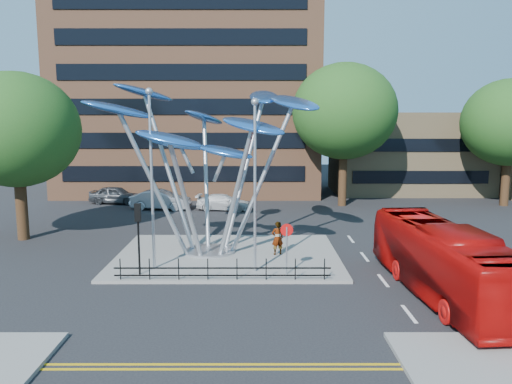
{
  "coord_description": "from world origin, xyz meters",
  "views": [
    {
      "loc": [
        0.53,
        -20.44,
        7.57
      ],
      "look_at": [
        0.55,
        4.0,
        3.9
      ],
      "focal_mm": 35.0,
      "sensor_mm": 36.0,
      "label": 1
    }
  ],
  "objects_px": {
    "no_entry_sign_island": "(287,240)",
    "red_bus": "(443,261)",
    "leaf_sculpture": "(208,130)",
    "parked_car_mid": "(161,200)",
    "traffic_light_island": "(138,224)",
    "pedestrian": "(277,238)",
    "tree_far": "(510,123)",
    "parked_car_right": "(224,202)",
    "street_lamp_right": "(255,170)",
    "parked_car_left": "(116,195)",
    "tree_left": "(16,130)",
    "tree_right": "(344,112)",
    "street_lamp_left": "(151,164)"
  },
  "relations": [
    {
      "from": "tree_right",
      "to": "tree_left",
      "type": "distance_m",
      "value": 25.09
    },
    {
      "from": "leaf_sculpture",
      "to": "parked_car_right",
      "type": "distance_m",
      "value": 14.63
    },
    {
      "from": "no_entry_sign_island",
      "to": "parked_car_left",
      "type": "bearing_deg",
      "value": 124.0
    },
    {
      "from": "street_lamp_right",
      "to": "pedestrian",
      "type": "distance_m",
      "value": 5.14
    },
    {
      "from": "tree_right",
      "to": "street_lamp_left",
      "type": "height_order",
      "value": "tree_right"
    },
    {
      "from": "parked_car_left",
      "to": "parked_car_right",
      "type": "distance_m",
      "value": 10.18
    },
    {
      "from": "red_bus",
      "to": "parked_car_left",
      "type": "bearing_deg",
      "value": 127.33
    },
    {
      "from": "parked_car_mid",
      "to": "traffic_light_island",
      "type": "bearing_deg",
      "value": -165.74
    },
    {
      "from": "parked_car_mid",
      "to": "pedestrian",
      "type": "bearing_deg",
      "value": -140.85
    },
    {
      "from": "traffic_light_island",
      "to": "pedestrian",
      "type": "bearing_deg",
      "value": 27.21
    },
    {
      "from": "tree_far",
      "to": "parked_car_mid",
      "type": "xyz_separation_m",
      "value": [
        -29.31,
        -1.78,
        -6.3
      ]
    },
    {
      "from": "tree_left",
      "to": "street_lamp_left",
      "type": "bearing_deg",
      "value": -34.38
    },
    {
      "from": "tree_left",
      "to": "street_lamp_right",
      "type": "distance_m",
      "value": 16.19
    },
    {
      "from": "street_lamp_left",
      "to": "parked_car_right",
      "type": "relative_size",
      "value": 1.98
    },
    {
      "from": "traffic_light_island",
      "to": "parked_car_mid",
      "type": "relative_size",
      "value": 0.7
    },
    {
      "from": "no_entry_sign_island",
      "to": "parked_car_mid",
      "type": "height_order",
      "value": "no_entry_sign_island"
    },
    {
      "from": "tree_left",
      "to": "red_bus",
      "type": "xyz_separation_m",
      "value": [
        22.5,
        -9.97,
        -5.25
      ]
    },
    {
      "from": "street_lamp_left",
      "to": "parked_car_mid",
      "type": "relative_size",
      "value": 1.79
    },
    {
      "from": "tree_left",
      "to": "leaf_sculpture",
      "type": "distance_m",
      "value": 12.38
    },
    {
      "from": "tree_right",
      "to": "leaf_sculpture",
      "type": "relative_size",
      "value": 0.95
    },
    {
      "from": "leaf_sculpture",
      "to": "no_entry_sign_island",
      "type": "xyz_separation_m",
      "value": [
        4.07,
        -4.16,
        -5.06
      ]
    },
    {
      "from": "red_bus",
      "to": "parked_car_mid",
      "type": "bearing_deg",
      "value": 123.91
    },
    {
      "from": "traffic_light_island",
      "to": "parked_car_left",
      "type": "relative_size",
      "value": 0.75
    },
    {
      "from": "street_lamp_right",
      "to": "parked_car_left",
      "type": "height_order",
      "value": "street_lamp_right"
    },
    {
      "from": "street_lamp_right",
      "to": "pedestrian",
      "type": "relative_size",
      "value": 4.51
    },
    {
      "from": "street_lamp_right",
      "to": "no_entry_sign_island",
      "type": "distance_m",
      "value": 3.64
    },
    {
      "from": "tree_right",
      "to": "traffic_light_island",
      "type": "relative_size",
      "value": 3.54
    },
    {
      "from": "parked_car_left",
      "to": "red_bus",
      "type": "bearing_deg",
      "value": -130.36
    },
    {
      "from": "leaf_sculpture",
      "to": "parked_car_mid",
      "type": "height_order",
      "value": "leaf_sculpture"
    },
    {
      "from": "tree_left",
      "to": "parked_car_right",
      "type": "distance_m",
      "value": 16.66
    },
    {
      "from": "tree_far",
      "to": "parked_car_right",
      "type": "height_order",
      "value": "tree_far"
    },
    {
      "from": "tree_left",
      "to": "street_lamp_right",
      "type": "bearing_deg",
      "value": -25.77
    },
    {
      "from": "street_lamp_right",
      "to": "parked_car_left",
      "type": "distance_m",
      "value": 23.88
    },
    {
      "from": "tree_right",
      "to": "tree_far",
      "type": "distance_m",
      "value": 14.03
    },
    {
      "from": "no_entry_sign_island",
      "to": "red_bus",
      "type": "height_order",
      "value": "red_bus"
    },
    {
      "from": "street_lamp_right",
      "to": "parked_car_mid",
      "type": "relative_size",
      "value": 1.69
    },
    {
      "from": "tree_left",
      "to": "no_entry_sign_island",
      "type": "distance_m",
      "value": 18.35
    },
    {
      "from": "tree_right",
      "to": "no_entry_sign_island",
      "type": "xyz_separation_m",
      "value": [
        -6.0,
        -19.48,
        -6.22
      ]
    },
    {
      "from": "street_lamp_left",
      "to": "pedestrian",
      "type": "height_order",
      "value": "street_lamp_left"
    },
    {
      "from": "tree_far",
      "to": "red_bus",
      "type": "xyz_separation_m",
      "value": [
        -13.5,
        -21.97,
        -5.57
      ]
    },
    {
      "from": "street_lamp_right",
      "to": "parked_car_mid",
      "type": "bearing_deg",
      "value": 114.41
    },
    {
      "from": "pedestrian",
      "to": "leaf_sculpture",
      "type": "bearing_deg",
      "value": -28.05
    },
    {
      "from": "red_bus",
      "to": "pedestrian",
      "type": "height_order",
      "value": "red_bus"
    },
    {
      "from": "street_lamp_right",
      "to": "parked_car_left",
      "type": "xyz_separation_m",
      "value": [
        -12.31,
        20.0,
        -4.32
      ]
    },
    {
      "from": "tree_far",
      "to": "leaf_sculpture",
      "type": "xyz_separation_m",
      "value": [
        -24.07,
        -15.32,
        -0.23
      ]
    },
    {
      "from": "street_lamp_right",
      "to": "traffic_light_island",
      "type": "xyz_separation_m",
      "value": [
        -5.5,
        -0.5,
        -2.48
      ]
    },
    {
      "from": "parked_car_left",
      "to": "parked_car_right",
      "type": "relative_size",
      "value": 1.03
    },
    {
      "from": "parked_car_left",
      "to": "tree_far",
      "type": "bearing_deg",
      "value": -83.54
    },
    {
      "from": "tree_left",
      "to": "parked_car_mid",
      "type": "distance_m",
      "value": 13.6
    },
    {
      "from": "pedestrian",
      "to": "parked_car_right",
      "type": "relative_size",
      "value": 0.41
    }
  ]
}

